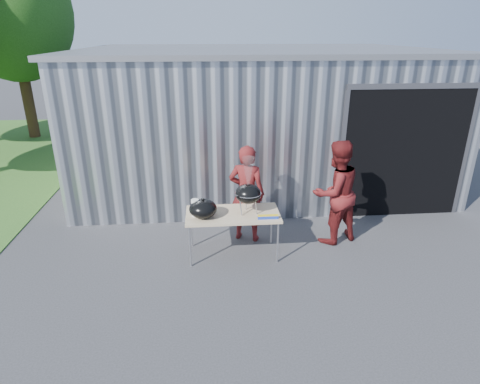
{
  "coord_description": "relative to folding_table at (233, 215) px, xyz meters",
  "views": [
    {
      "loc": [
        -0.49,
        -5.42,
        3.46
      ],
      "look_at": [
        0.03,
        0.57,
        1.05
      ],
      "focal_mm": 30.0,
      "sensor_mm": 36.0,
      "label": 1
    }
  ],
  "objects": [
    {
      "name": "foil_box",
      "position": [
        0.53,
        -0.25,
        0.07
      ],
      "size": [
        0.32,
        0.05,
        0.06
      ],
      "color": "#1A35A9",
      "rests_on": "folding_table"
    },
    {
      "name": "person_cook",
      "position": [
        0.28,
        0.53,
        0.15
      ],
      "size": [
        0.73,
        0.6,
        1.72
      ],
      "primitive_type": "imported",
      "rotation": [
        0.0,
        0.0,
        2.8
      ],
      "color": "#5D1617",
      "rests_on": "ground"
    },
    {
      "name": "kettle_grill",
      "position": [
        0.25,
        -0.01,
        0.46
      ],
      "size": [
        0.42,
        0.42,
        0.93
      ],
      "color": "black",
      "rests_on": "folding_table"
    },
    {
      "name": "ground",
      "position": [
        0.1,
        -0.41,
        -0.71
      ],
      "size": [
        80.0,
        80.0,
        0.0
      ],
      "primitive_type": "plane",
      "color": "#313134"
    },
    {
      "name": "tree_far",
      "position": [
        -6.4,
        8.59,
        3.3
      ],
      "size": [
        3.72,
        3.72,
        6.16
      ],
      "color": "#442D19",
      "rests_on": "ground"
    },
    {
      "name": "paper_towels",
      "position": [
        -0.59,
        -0.05,
        0.18
      ],
      "size": [
        0.12,
        0.12,
        0.28
      ],
      "primitive_type": "cylinder",
      "color": "white",
      "rests_on": "folding_table"
    },
    {
      "name": "folding_table",
      "position": [
        0.0,
        0.0,
        0.0
      ],
      "size": [
        1.5,
        0.75,
        0.75
      ],
      "color": "tan",
      "rests_on": "ground"
    },
    {
      "name": "grill_lid",
      "position": [
        -0.47,
        -0.1,
        0.18
      ],
      "size": [
        0.44,
        0.44,
        0.32
      ],
      "color": "black",
      "rests_on": "folding_table"
    },
    {
      "name": "white_tub",
      "position": [
        -0.55,
        0.19,
        0.09
      ],
      "size": [
        0.2,
        0.15,
        0.1
      ],
      "primitive_type": "cube",
      "color": "white",
      "rests_on": "folding_table"
    },
    {
      "name": "person_bystander",
      "position": [
        1.78,
        0.34,
        0.2
      ],
      "size": [
        1.07,
        0.96,
        1.82
      ],
      "primitive_type": "imported",
      "rotation": [
        0.0,
        0.0,
        3.51
      ],
      "color": "#5D1617",
      "rests_on": "ground"
    },
    {
      "name": "building",
      "position": [
        1.02,
        4.18,
        0.83
      ],
      "size": [
        8.2,
        6.2,
        3.1
      ],
      "color": "silver",
      "rests_on": "ground"
    }
  ]
}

